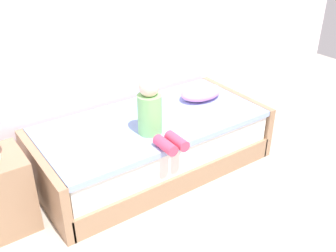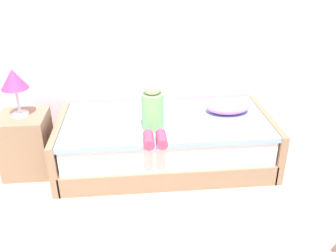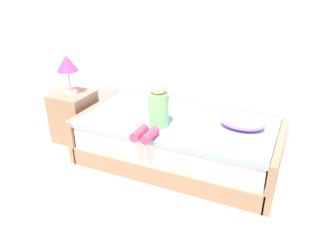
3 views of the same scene
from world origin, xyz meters
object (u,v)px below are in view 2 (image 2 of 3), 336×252
nightstand (27,144)px  pillow (228,106)px  child_figure (153,110)px  bed (166,142)px  table_lamp (14,81)px

nightstand → pillow: pillow is taller
child_figure → pillow: bearing=23.0°
bed → nightstand: nightstand is taller
bed → pillow: size_ratio=4.80×
child_figure → pillow: child_figure is taller
bed → table_lamp: 1.52m
bed → table_lamp: table_lamp is taller
child_figure → pillow: size_ratio=1.16×
table_lamp → pillow: table_lamp is taller
table_lamp → pillow: 2.03m
nightstand → table_lamp: table_lamp is taller
bed → nightstand: (-1.35, -0.01, 0.05)m
nightstand → child_figure: 1.30m
table_lamp → child_figure: 1.26m
nightstand → child_figure: (1.22, -0.22, 0.40)m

